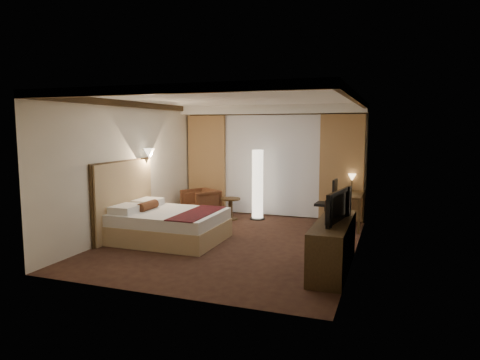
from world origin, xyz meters
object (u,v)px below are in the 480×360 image
(desk, at_px, (349,210))
(dresser, at_px, (333,245))
(side_table, at_px, (231,209))
(bed, at_px, (170,226))
(floor_lamp, at_px, (258,185))
(armchair, at_px, (201,202))
(office_chair, at_px, (326,202))
(television, at_px, (332,200))

(desk, bearing_deg, dresser, -89.04)
(side_table, xyz_separation_m, desk, (2.72, 0.16, 0.12))
(bed, bearing_deg, desk, 36.62)
(bed, xyz_separation_m, dresser, (3.19, -0.65, 0.09))
(floor_lamp, xyz_separation_m, dresser, (2.18, -3.08, -0.45))
(desk, bearing_deg, armchair, -177.48)
(floor_lamp, bearing_deg, armchair, -169.57)
(office_chair, bearing_deg, armchair, -174.73)
(office_chair, relative_size, television, 0.95)
(armchair, xyz_separation_m, floor_lamp, (1.37, 0.25, 0.45))
(bed, height_order, office_chair, office_chair)
(armchair, xyz_separation_m, office_chair, (3.00, 0.10, 0.15))
(bed, bearing_deg, television, -11.61)
(side_table, relative_size, office_chair, 0.49)
(floor_lamp, xyz_separation_m, television, (2.15, -3.08, 0.25))
(floor_lamp, xyz_separation_m, desk, (2.13, -0.10, -0.46))
(bed, distance_m, television, 3.32)
(office_chair, bearing_deg, floor_lamp, 178.09)
(side_table, xyz_separation_m, floor_lamp, (0.59, 0.25, 0.58))
(dresser, bearing_deg, desk, 90.96)
(television, bearing_deg, armchair, 61.13)
(desk, distance_m, office_chair, 0.53)
(bed, relative_size, dresser, 1.02)
(side_table, height_order, desk, desk)
(side_table, bearing_deg, bed, -100.90)
(bed, height_order, floor_lamp, floor_lamp)
(bed, relative_size, desk, 1.69)
(dresser, relative_size, television, 1.76)
(armchair, distance_m, television, 4.57)
(office_chair, xyz_separation_m, dresser, (0.56, -2.94, -0.15))
(desk, xyz_separation_m, television, (0.02, -2.99, 0.70))
(armchair, bearing_deg, television, -6.79)
(television, bearing_deg, bed, 88.32)
(dresser, xyz_separation_m, television, (-0.03, -0.00, 0.70))
(desk, bearing_deg, floor_lamp, 177.37)
(bed, xyz_separation_m, desk, (3.14, 2.34, 0.08))
(armchair, xyz_separation_m, side_table, (0.78, -0.00, -0.12))
(office_chair, bearing_deg, bed, -135.79)
(armchair, relative_size, floor_lamp, 0.45)
(floor_lamp, bearing_deg, bed, -112.52)
(side_table, bearing_deg, armchair, 179.81)
(side_table, relative_size, floor_lamp, 0.31)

